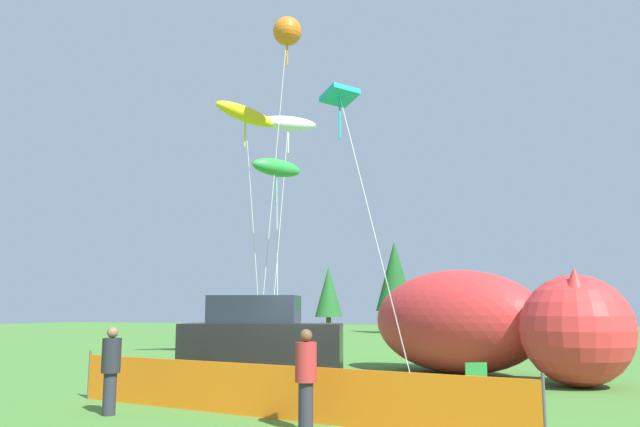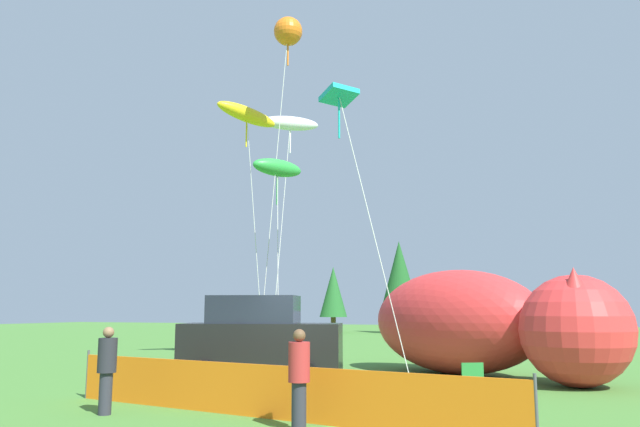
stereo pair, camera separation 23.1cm
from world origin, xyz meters
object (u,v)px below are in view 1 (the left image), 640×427
(folding_chair, at_px, (474,380))
(kite_green_fish, at_px, (277,168))
(spectator_in_red_shirt, at_px, (306,375))
(spectator_in_black_shirt, at_px, (111,367))
(inflatable_cat, at_px, (480,326))
(kite_orange_flower, at_px, (287,32))
(kite_white_ghost, at_px, (288,124))
(parked_car, at_px, (260,339))
(kite_yellow_hero, at_px, (245,115))
(kite_teal_diamond, at_px, (341,101))

(folding_chair, distance_m, kite_green_fish, 11.45)
(spectator_in_red_shirt, xyz_separation_m, spectator_in_black_shirt, (-3.88, 0.15, -0.00))
(inflatable_cat, bearing_deg, kite_orange_flower, -155.53)
(kite_green_fish, relative_size, kite_white_ghost, 0.70)
(parked_car, relative_size, kite_green_fish, 0.65)
(kite_green_fish, bearing_deg, parked_car, -71.67)
(kite_yellow_hero, bearing_deg, spectator_in_black_shirt, -74.07)
(kite_orange_flower, bearing_deg, parked_car, -76.10)
(parked_car, height_order, kite_orange_flower, kite_orange_flower)
(kite_green_fish, relative_size, kite_teal_diamond, 0.86)
(parked_car, relative_size, folding_chair, 5.43)
(kite_yellow_hero, height_order, kite_white_ghost, kite_white_ghost)
(inflatable_cat, bearing_deg, spectator_in_black_shirt, -88.37)
(inflatable_cat, xyz_separation_m, spectator_in_black_shirt, (-5.63, -8.96, -0.55))
(spectator_in_red_shirt, relative_size, kite_white_ghost, 0.15)
(kite_orange_flower, height_order, kite_green_fish, kite_orange_flower)
(spectator_in_red_shirt, bearing_deg, parked_car, 121.28)
(parked_car, xyz_separation_m, kite_teal_diamond, (2.04, 0.96, 6.87))
(kite_orange_flower, xyz_separation_m, kite_teal_diamond, (2.99, -2.90, -3.88))
(kite_yellow_hero, bearing_deg, spectator_in_red_shirt, -58.26)
(spectator_in_red_shirt, relative_size, kite_orange_flower, 0.13)
(folding_chair, relative_size, kite_white_ghost, 0.08)
(inflatable_cat, relative_size, kite_white_ghost, 0.79)
(parked_car, bearing_deg, inflatable_cat, 11.56)
(parked_car, distance_m, kite_teal_diamond, 7.23)
(folding_chair, bearing_deg, kite_orange_flower, 15.57)
(spectator_in_black_shirt, bearing_deg, spectator_in_red_shirt, -2.23)
(spectator_in_red_shirt, height_order, spectator_in_black_shirt, spectator_in_red_shirt)
(kite_orange_flower, relative_size, kite_green_fish, 1.74)
(parked_car, height_order, kite_white_ghost, kite_white_ghost)
(folding_chair, bearing_deg, spectator_in_red_shirt, 117.48)
(folding_chair, height_order, kite_orange_flower, kite_orange_flower)
(inflatable_cat, xyz_separation_m, kite_yellow_hero, (-8.87, 2.39, 7.96))
(spectator_in_black_shirt, height_order, kite_teal_diamond, kite_teal_diamond)
(spectator_in_black_shirt, relative_size, kite_orange_flower, 0.13)
(kite_orange_flower, relative_size, kite_white_ghost, 1.22)
(kite_white_ghost, bearing_deg, folding_chair, -50.94)
(parked_car, bearing_deg, kite_white_ghost, 93.37)
(parked_car, distance_m, spectator_in_black_shirt, 6.18)
(spectator_in_black_shirt, relative_size, kite_yellow_hero, 0.16)
(folding_chair, xyz_separation_m, kite_yellow_hero, (-9.30, 7.98, 8.87))
(kite_orange_flower, height_order, kite_white_ghost, kite_orange_flower)
(parked_car, xyz_separation_m, inflatable_cat, (5.60, 2.79, 0.32))
(kite_white_ghost, bearing_deg, kite_green_fish, -71.75)
(kite_orange_flower, bearing_deg, kite_teal_diamond, -44.12)
(kite_orange_flower, bearing_deg, kite_white_ghost, 112.38)
(parked_car, bearing_deg, kite_yellow_hero, 107.39)
(kite_yellow_hero, height_order, kite_teal_diamond, kite_yellow_hero)
(parked_car, xyz_separation_m, kite_white_ghost, (-2.58, 7.80, 8.60))
(spectator_in_red_shirt, relative_size, kite_teal_diamond, 0.19)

